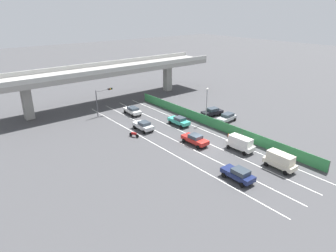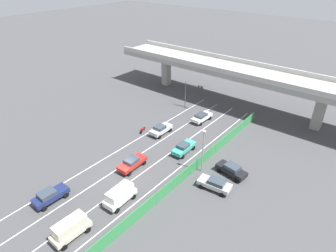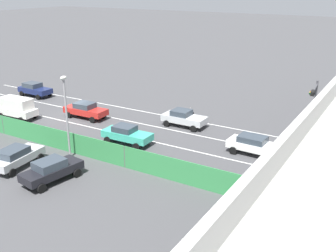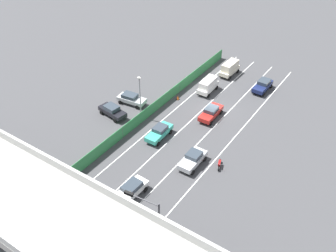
{
  "view_description": "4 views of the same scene",
  "coord_description": "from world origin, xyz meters",
  "px_view_note": "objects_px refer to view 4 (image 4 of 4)",
  "views": [
    {
      "loc": [
        -30.76,
        -29.85,
        20.33
      ],
      "look_at": [
        -2.09,
        5.93,
        2.2
      ],
      "focal_mm": 32.31,
      "sensor_mm": 36.0,
      "label": 1
    },
    {
      "loc": [
        25.04,
        -21.78,
        26.14
      ],
      "look_at": [
        -1.6,
        11.43,
        2.1
      ],
      "focal_mm": 31.21,
      "sensor_mm": 36.0,
      "label": 2
    },
    {
      "loc": [
        29.34,
        29.26,
        13.37
      ],
      "look_at": [
        0.59,
        11.96,
        1.29
      ],
      "focal_mm": 42.82,
      "sensor_mm": 36.0,
      "label": 3
    },
    {
      "loc": [
        -20.34,
        42.17,
        32.0
      ],
      "look_at": [
        1.91,
        9.24,
        2.37
      ],
      "focal_mm": 41.1,
      "sensor_mm": 36.0,
      "label": 4
    }
  ],
  "objects_px": {
    "car_van_white": "(208,85)",
    "parked_wagon_silver": "(131,99)",
    "car_sedan_silver": "(193,159)",
    "car_sedan_navy": "(263,85)",
    "street_lamp": "(140,94)",
    "car_hatchback_white": "(131,190)",
    "motorcycle": "(219,164)",
    "car_van_cream": "(230,68)",
    "car_sedan_red": "(211,112)",
    "car_taxi_teal": "(159,132)",
    "traffic_light": "(147,210)",
    "parked_sedan_dark": "(112,111)",
    "traffic_cone": "(178,98)"
  },
  "relations": [
    {
      "from": "car_van_cream",
      "to": "car_sedan_silver",
      "type": "relative_size",
      "value": 1.01
    },
    {
      "from": "car_sedan_red",
      "to": "car_van_cream",
      "type": "height_order",
      "value": "car_van_cream"
    },
    {
      "from": "car_hatchback_white",
      "to": "traffic_light",
      "type": "bearing_deg",
      "value": 145.31
    },
    {
      "from": "car_van_white",
      "to": "traffic_cone",
      "type": "height_order",
      "value": "car_van_white"
    },
    {
      "from": "car_van_cream",
      "to": "car_sedan_silver",
      "type": "bearing_deg",
      "value": 105.88
    },
    {
      "from": "car_sedan_navy",
      "to": "traffic_light",
      "type": "height_order",
      "value": "traffic_light"
    },
    {
      "from": "car_sedan_silver",
      "to": "parked_wagon_silver",
      "type": "bearing_deg",
      "value": -23.76
    },
    {
      "from": "parked_wagon_silver",
      "to": "motorcycle",
      "type": "bearing_deg",
      "value": 164.12
    },
    {
      "from": "car_van_cream",
      "to": "car_sedan_red",
      "type": "bearing_deg",
      "value": 105.21
    },
    {
      "from": "car_sedan_silver",
      "to": "car_sedan_navy",
      "type": "bearing_deg",
      "value": -90.41
    },
    {
      "from": "car_sedan_navy",
      "to": "street_lamp",
      "type": "xyz_separation_m",
      "value": [
        11.35,
        16.88,
        3.18
      ]
    },
    {
      "from": "parked_sedan_dark",
      "to": "parked_wagon_silver",
      "type": "bearing_deg",
      "value": -93.58
    },
    {
      "from": "car_sedan_silver",
      "to": "traffic_cone",
      "type": "distance_m",
      "value": 14.82
    },
    {
      "from": "car_sedan_red",
      "to": "car_van_white",
      "type": "bearing_deg",
      "value": -57.14
    },
    {
      "from": "car_van_white",
      "to": "parked_wagon_silver",
      "type": "bearing_deg",
      "value": 50.18
    },
    {
      "from": "car_sedan_silver",
      "to": "parked_wagon_silver",
      "type": "xyz_separation_m",
      "value": [
        14.67,
        -6.46,
        0.01
      ]
    },
    {
      "from": "car_van_white",
      "to": "traffic_light",
      "type": "relative_size",
      "value": 0.81
    },
    {
      "from": "car_van_white",
      "to": "parked_sedan_dark",
      "type": "height_order",
      "value": "car_van_white"
    },
    {
      "from": "car_sedan_navy",
      "to": "street_lamp",
      "type": "height_order",
      "value": "street_lamp"
    },
    {
      "from": "parked_wagon_silver",
      "to": "car_van_white",
      "type": "bearing_deg",
      "value": -129.82
    },
    {
      "from": "car_taxi_teal",
      "to": "car_hatchback_white",
      "type": "relative_size",
      "value": 0.99
    },
    {
      "from": "car_hatchback_white",
      "to": "traffic_light",
      "type": "xyz_separation_m",
      "value": [
        -4.76,
        3.29,
        2.95
      ]
    },
    {
      "from": "car_van_cream",
      "to": "street_lamp",
      "type": "distance_m",
      "value": 19.26
    },
    {
      "from": "car_van_white",
      "to": "car_sedan_silver",
      "type": "xyz_separation_m",
      "value": [
        -6.81,
        15.88,
        -0.35
      ]
    },
    {
      "from": "car_sedan_silver",
      "to": "parked_sedan_dark",
      "type": "relative_size",
      "value": 0.95
    },
    {
      "from": "motorcycle",
      "to": "traffic_light",
      "type": "relative_size",
      "value": 0.35
    },
    {
      "from": "car_van_cream",
      "to": "car_van_white",
      "type": "xyz_separation_m",
      "value": [
        0.33,
        6.89,
        -0.04
      ]
    },
    {
      "from": "car_sedan_red",
      "to": "parked_wagon_silver",
      "type": "height_order",
      "value": "car_sedan_red"
    },
    {
      "from": "car_taxi_teal",
      "to": "motorcycle",
      "type": "bearing_deg",
      "value": 175.93
    },
    {
      "from": "car_van_cream",
      "to": "parked_wagon_silver",
      "type": "height_order",
      "value": "car_van_cream"
    },
    {
      "from": "car_sedan_navy",
      "to": "car_van_cream",
      "type": "height_order",
      "value": "car_van_cream"
    },
    {
      "from": "car_van_white",
      "to": "parked_wagon_silver",
      "type": "relative_size",
      "value": 0.97
    },
    {
      "from": "car_sedan_navy",
      "to": "car_van_cream",
      "type": "relative_size",
      "value": 1.0
    },
    {
      "from": "parked_wagon_silver",
      "to": "car_taxi_teal",
      "type": "bearing_deg",
      "value": 152.17
    },
    {
      "from": "car_van_white",
      "to": "parked_wagon_silver",
      "type": "height_order",
      "value": "car_van_white"
    },
    {
      "from": "car_van_cream",
      "to": "traffic_light",
      "type": "distance_m",
      "value": 35.41
    },
    {
      "from": "car_sedan_navy",
      "to": "car_van_white",
      "type": "relative_size",
      "value": 1.01
    },
    {
      "from": "car_sedan_red",
      "to": "motorcycle",
      "type": "distance_m",
      "value": 10.39
    },
    {
      "from": "parked_sedan_dark",
      "to": "traffic_cone",
      "type": "height_order",
      "value": "parked_sedan_dark"
    },
    {
      "from": "car_van_cream",
      "to": "traffic_light",
      "type": "relative_size",
      "value": 0.81
    },
    {
      "from": "car_hatchback_white",
      "to": "car_van_white",
      "type": "bearing_deg",
      "value": -81.09
    },
    {
      "from": "car_sedan_red",
      "to": "car_hatchback_white",
      "type": "bearing_deg",
      "value": 89.94
    },
    {
      "from": "car_hatchback_white",
      "to": "car_taxi_teal",
      "type": "bearing_deg",
      "value": -71.72
    },
    {
      "from": "car_sedan_red",
      "to": "car_taxi_teal",
      "type": "bearing_deg",
      "value": 66.28
    },
    {
      "from": "car_hatchback_white",
      "to": "motorcycle",
      "type": "height_order",
      "value": "car_hatchback_white"
    },
    {
      "from": "car_van_cream",
      "to": "parked_wagon_silver",
      "type": "relative_size",
      "value": 0.97
    },
    {
      "from": "car_sedan_silver",
      "to": "traffic_light",
      "type": "xyz_separation_m",
      "value": [
        -1.73,
        11.57,
        2.94
      ]
    },
    {
      "from": "street_lamp",
      "to": "car_hatchback_white",
      "type": "bearing_deg",
      "value": 122.99
    },
    {
      "from": "car_taxi_teal",
      "to": "motorcycle",
      "type": "height_order",
      "value": "car_taxi_teal"
    },
    {
      "from": "car_sedan_red",
      "to": "car_hatchback_white",
      "type": "relative_size",
      "value": 1.03
    }
  ]
}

